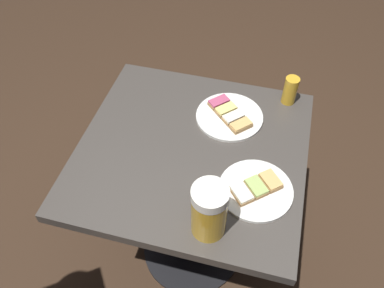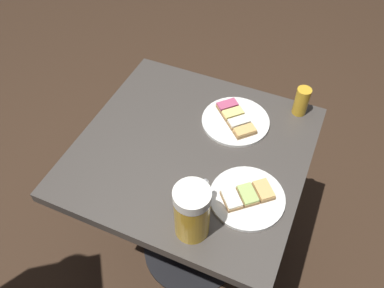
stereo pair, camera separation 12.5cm
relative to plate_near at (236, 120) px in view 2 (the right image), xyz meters
name	(u,v)px [view 2 (the right image)]	position (x,y,z in m)	size (l,w,h in m)	color
ground_plane	(192,248)	(-0.09, -0.17, -0.73)	(6.00, 6.00, 0.00)	#382619
cafe_table	(192,178)	(-0.09, -0.17, -0.17)	(0.73, 0.71, 0.72)	black
plate_near	(236,120)	(0.00, 0.00, 0.00)	(0.23, 0.23, 0.03)	white
plate_far	(247,197)	(0.13, -0.28, 0.00)	(0.22, 0.22, 0.03)	white
beer_mug	(193,211)	(0.03, -0.43, 0.08)	(0.10, 0.16, 0.18)	gold
beer_glass_small	(302,101)	(0.19, 0.13, 0.04)	(0.05, 0.05, 0.10)	gold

